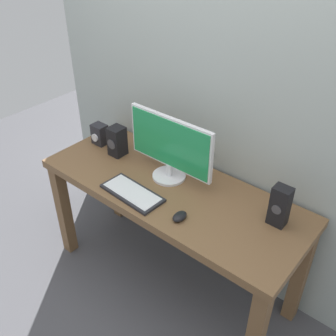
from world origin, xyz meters
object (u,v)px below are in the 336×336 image
Objects in this scene: monitor at (170,147)px; keyboard_primary at (132,193)px; desk at (171,203)px; speaker_left at (117,141)px; audio_controller at (100,134)px; mouse at (180,216)px; speaker_right at (280,206)px.

keyboard_primary is at bearing -101.12° from monitor.
keyboard_primary reaches higher than desk.
desk is at bearing -6.02° from speaker_left.
desk is at bearing -5.92° from audio_controller.
mouse is (0.27, -0.25, -0.19)m from monitor.
audio_controller is at bearing -178.08° from speaker_right.
audio_controller is at bearing -179.32° from monitor.
keyboard_primary is (-0.05, -0.26, -0.19)m from monitor.
desk is at bearing 137.69° from mouse.
speaker_right reaches higher than mouse.
monitor is at bearing 3.57° from speaker_left.
desk is 2.83× the size of monitor.
speaker_left is (-0.36, 0.24, 0.09)m from keyboard_primary.
speaker_left is 0.19m from audio_controller.
desk is 0.26m from keyboard_primary.
monitor is at bearing -176.98° from speaker_right.
speaker_right reaches higher than speaker_left.
speaker_right reaches higher than keyboard_primary.
desk is 0.30m from mouse.
speaker_left reaches higher than keyboard_primary.
speaker_right is 1.15× the size of speaker_left.
desk is at bearing -169.44° from speaker_right.
desk is 0.34m from monitor.
monitor is 1.50× the size of keyboard_primary.
keyboard_primary is at bearing -157.39° from speaker_right.
speaker_left reaches higher than desk.
desk is 4.26× the size of keyboard_primary.
speaker_left is (-1.07, -0.06, -0.01)m from speaker_right.
mouse is 0.66× the size of audio_controller.
speaker_right is at bearing 3.23° from speaker_left.
mouse is at bearing 1.69° from keyboard_primary.
monitor is 0.42m from mouse.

